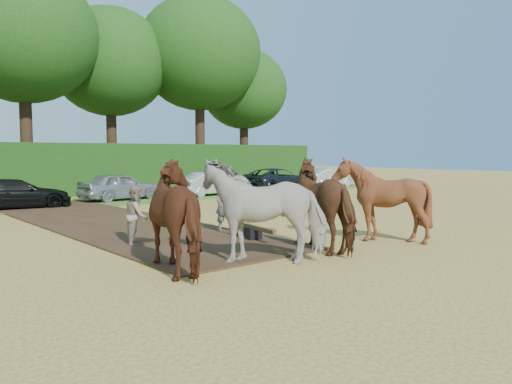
% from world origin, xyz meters
% --- Properties ---
extents(ground, '(120.00, 120.00, 0.00)m').
position_xyz_m(ground, '(0.00, 0.00, 0.00)').
color(ground, gold).
rests_on(ground, ground).
extents(earth_strip, '(4.50, 17.00, 0.05)m').
position_xyz_m(earth_strip, '(1.50, 7.00, 0.03)').
color(earth_strip, '#472D1C').
rests_on(earth_strip, ground).
extents(grass_verge, '(50.00, 5.00, 0.03)m').
position_xyz_m(grass_verge, '(0.00, 14.00, 0.01)').
color(grass_verge, '#38601E').
rests_on(grass_verge, ground).
extents(spectator_near, '(0.94, 0.98, 1.60)m').
position_xyz_m(spectator_near, '(0.28, 2.35, 0.80)').
color(spectator_near, tan).
rests_on(spectator_near, ground).
extents(plough_team, '(8.07, 5.61, 2.36)m').
position_xyz_m(plough_team, '(2.71, -1.25, 1.17)').
color(plough_team, '#592816').
rests_on(plough_team, ground).
extents(parked_cars, '(40.58, 3.28, 1.47)m').
position_xyz_m(parked_cars, '(2.73, 13.63, 0.70)').
color(parked_cars, '#B8BABF').
rests_on(parked_cars, ground).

